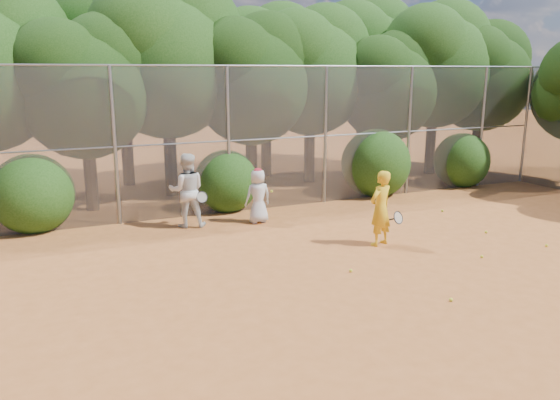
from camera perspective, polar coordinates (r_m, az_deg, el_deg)
name	(u,v)px	position (r m, az deg, el deg)	size (l,w,h in m)	color
ground	(381,279)	(10.67, 10.48, -8.11)	(80.00, 80.00, 0.00)	#AC5B26
fence_back	(258,137)	(15.32, -2.27, 6.55)	(20.05, 0.09, 4.03)	gray
tree_2	(85,81)	(16.05, -19.73, 11.59)	(3.99, 3.47, 5.47)	black
tree_3	(167,53)	(17.42, -11.69, 14.83)	(4.89, 4.26, 6.70)	black
tree_4	(252,74)	(17.55, -2.98, 12.98)	(4.19, 3.64, 5.73)	black
tree_5	(311,65)	(19.30, 3.30, 13.87)	(4.51, 3.92, 6.17)	black
tree_6	(388,83)	(19.72, 11.26, 11.94)	(3.86, 3.36, 5.29)	black
tree_7	(436,59)	(21.72, 16.03, 13.94)	(4.77, 4.14, 6.53)	black
tree_8	(483,72)	(22.81, 20.41, 12.41)	(4.25, 3.70, 5.82)	black
tree_10	(122,47)	(19.42, -16.14, 15.09)	(5.15, 4.48, 7.06)	black
tree_11	(267,62)	(20.34, -1.39, 14.18)	(4.64, 4.03, 6.35)	black
tree_12	(364,54)	(22.96, 8.81, 14.81)	(5.02, 4.37, 6.88)	black
bush_0	(32,190)	(14.74, -24.47, 0.93)	(2.00, 2.00, 2.00)	#1A3F0F
bush_1	(226,179)	(15.49, -5.68, 2.25)	(1.80, 1.80, 1.80)	#1A3F0F
bush_2	(376,160)	(17.63, 9.98, 4.12)	(2.20, 2.20, 2.20)	#1A3F0F
bush_3	(462,158)	(19.79, 18.46, 4.19)	(1.90, 1.90, 1.90)	#1A3F0F
player_yellow	(381,208)	(12.45, 10.47, -0.86)	(0.88, 0.60, 1.72)	yellow
player_teen	(258,196)	(14.11, -2.31, 0.46)	(0.72, 0.50, 1.44)	silver
player_white	(187,190)	(13.89, -9.70, 0.99)	(1.05, 0.90, 1.88)	silver
ball_0	(482,257)	(12.36, 20.34, -5.56)	(0.07, 0.07, 0.07)	yellow
ball_1	(486,232)	(14.24, 20.72, -3.14)	(0.07, 0.07, 0.07)	yellow
ball_2	(451,300)	(9.96, 17.44, -9.91)	(0.07, 0.07, 0.07)	yellow
ball_3	(547,245)	(13.70, 26.08, -4.29)	(0.07, 0.07, 0.07)	yellow
ball_4	(351,271)	(10.91, 7.42, -7.32)	(0.07, 0.07, 0.07)	yellow
ball_5	(442,211)	(15.99, 16.60, -1.08)	(0.07, 0.07, 0.07)	yellow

